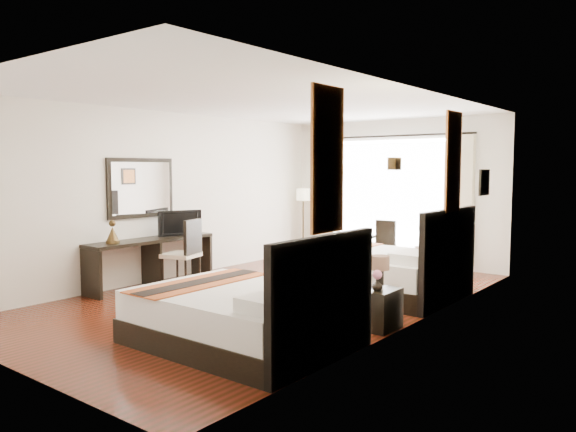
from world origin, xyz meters
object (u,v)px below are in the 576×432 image
Objects in this scene: vase at (377,283)px; console_desk at (152,262)px; floor_lamp at (303,199)px; nightstand at (379,309)px; table_lamp at (380,265)px; television at (178,223)px; bed_far at (380,271)px; side_table at (361,251)px; window_chair at (382,255)px; fruit_bowl at (359,234)px; desk_chair at (183,266)px; bed_near at (246,315)px.

console_desk reaches higher than vase.
vase is 0.09× the size of floor_lamp.
nightstand is 0.51m from table_lamp.
bed_far is at bearing -46.00° from television.
vase is at bearing -74.34° from television.
table_lamp is 4.02m from side_table.
vase is 3.93m from window_chair.
window_chair is at bearing 57.46° from console_desk.
side_table is 3.00× the size of fruit_bowl.
table_lamp is at bearing 161.76° from desk_chair.
bed_far reaches higher than side_table.
television is at bearing -120.36° from fruit_bowl.
desk_chair reaches higher than console_desk.
table_lamp is 1.72× the size of fruit_bowl.
side_table is (1.36, 3.22, -0.02)m from desk_chair.
television reaches higher than window_chair.
desk_chair is (-3.63, 0.28, -0.24)m from vase.
console_desk reaches higher than fruit_bowl.
bed_far is at bearing 117.81° from vase.
console_desk is at bearing -116.51° from fruit_bowl.
nightstand is 0.34× the size of floor_lamp.
television is at bearing -120.55° from side_table.
window_chair is (-0.98, 4.75, -0.05)m from bed_near.
console_desk is 1.55× the size of floor_lamp.
bed_near is at bearing -96.69° from television.
television is 0.51× the size of floor_lamp.
table_lamp is 0.25× the size of floor_lamp.
bed_far is at bearing -51.40° from fruit_bowl.
television reaches higher than table_lamp.
bed_near is 16.75× the size of vase.
television is at bearing 149.95° from bed_near.
bed_near is at bearing -73.40° from side_table.
television is (0.02, 0.55, 0.59)m from console_desk.
vase is 4.05m from console_desk.
floor_lamp is at bearing 135.61° from nightstand.
console_desk is 2.06× the size of desk_chair.
console_desk is at bearing -116.71° from side_table.
window_chair reaches higher than nightstand.
vase is 5.71m from floor_lamp.
floor_lamp is at bearing 163.72° from side_table.
console_desk is 4.10m from floor_lamp.
table_lamp is 2.64× the size of vase.
nightstand is 4.08m from fruit_bowl.
desk_chair is at bearing 177.27° from nightstand.
side_table is (-2.28, 3.50, -0.26)m from vase.
bed_near reaches higher than vase.
table_lamp is at bearing 61.66° from bed_near.
console_desk is (-3.19, 1.29, 0.06)m from bed_near.
table_lamp reaches higher than side_table.
television is 3.47m from floor_lamp.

